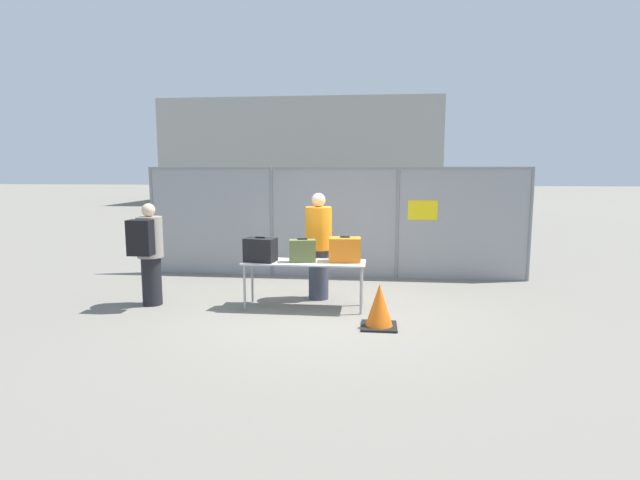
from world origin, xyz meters
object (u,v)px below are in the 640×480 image
utility_trailer (389,245)px  suitcase_orange (345,250)px  suitcase_black (260,250)px  traveler_hooded (149,250)px  inspection_table (304,265)px  traffic_cone (379,307)px  suitcase_olive (302,251)px  security_worker_near (319,245)px

utility_trailer → suitcase_orange: bearing=-100.6°
suitcase_black → utility_trailer: size_ratio=0.14×
suitcase_black → traveler_hooded: traveler_hooded is taller
inspection_table → traveler_hooded: bearing=-177.0°
suitcase_black → traffic_cone: 2.19m
inspection_table → suitcase_olive: size_ratio=4.40×
suitcase_orange → utility_trailer: (0.84, 4.49, -0.59)m
suitcase_black → traffic_cone: (1.93, -0.81, -0.67)m
suitcase_orange → security_worker_near: (-0.49, 0.55, -0.01)m
traveler_hooded → utility_trailer: bearing=27.7°
security_worker_near → traffic_cone: 1.95m
suitcase_black → suitcase_orange: suitcase_orange is taller
security_worker_near → utility_trailer: security_worker_near is taller
traveler_hooded → traffic_cone: size_ratio=2.66×
suitcase_olive → suitcase_orange: suitcase_orange is taller
inspection_table → suitcase_black: bearing=-174.0°
inspection_table → suitcase_black: size_ratio=3.70×
suitcase_olive → traveler_hooded: (-2.55, -0.10, -0.02)m
traveler_hooded → utility_trailer: size_ratio=0.46×
suitcase_orange → traffic_cone: suitcase_orange is taller
suitcase_orange → traveler_hooded: (-3.24, -0.21, -0.03)m
utility_trailer → traffic_cone: 5.46m
suitcase_black → utility_trailer: suitcase_black is taller
suitcase_black → security_worker_near: security_worker_near is taller
suitcase_olive → inspection_table: bearing=51.6°
suitcase_olive → traffic_cone: suitcase_olive is taller
suitcase_black → traffic_cone: suitcase_black is taller
suitcase_olive → suitcase_black: bearing=-176.4°
inspection_table → security_worker_near: (0.17, 0.62, 0.25)m
suitcase_orange → suitcase_black: bearing=-173.7°
suitcase_olive → utility_trailer: 4.88m
inspection_table → security_worker_near: bearing=75.1°
security_worker_near → suitcase_orange: bearing=140.6°
traffic_cone → suitcase_olive: bearing=145.7°
suitcase_orange → traveler_hooded: size_ratio=0.31×
inspection_table → suitcase_olive: bearing=-128.4°
suitcase_olive → traffic_cone: size_ratio=0.70×
suitcase_olive → utility_trailer: (1.53, 4.60, -0.57)m
suitcase_black → traffic_cone: bearing=-22.7°
inspection_table → traffic_cone: bearing=-35.9°
inspection_table → suitcase_orange: (0.66, 0.08, 0.26)m
utility_trailer → inspection_table: bearing=-108.2°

